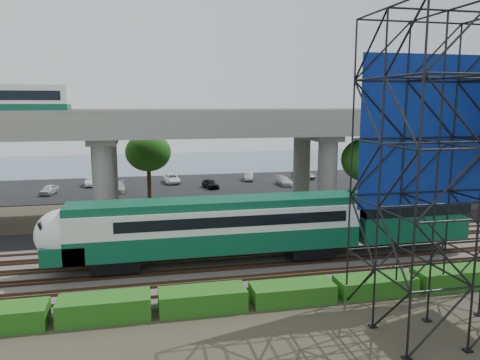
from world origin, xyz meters
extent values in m
plane|color=#474233|center=(0.00, 0.00, 0.00)|extent=(140.00, 140.00, 0.00)
cube|color=slate|center=(0.00, 2.00, 0.10)|extent=(90.00, 12.00, 0.20)
cube|color=black|center=(0.00, 10.50, 0.04)|extent=(90.00, 5.00, 0.08)
cube|color=black|center=(0.00, 34.00, 0.04)|extent=(90.00, 18.00, 0.08)
cube|color=#43616E|center=(0.00, 56.00, 0.01)|extent=(140.00, 40.00, 0.03)
cube|color=#472D1E|center=(0.00, -2.72, 0.28)|extent=(90.00, 0.08, 0.16)
cube|color=#472D1E|center=(0.00, -1.28, 0.28)|extent=(90.00, 0.08, 0.16)
cube|color=#472D1E|center=(0.00, -0.72, 0.28)|extent=(90.00, 0.08, 0.16)
cube|color=#472D1E|center=(0.00, 0.72, 0.28)|extent=(90.00, 0.08, 0.16)
cube|color=#472D1E|center=(0.00, 1.28, 0.28)|extent=(90.00, 0.08, 0.16)
cube|color=#472D1E|center=(0.00, 2.72, 0.28)|extent=(90.00, 0.08, 0.16)
cube|color=#472D1E|center=(0.00, 3.28, 0.28)|extent=(90.00, 0.08, 0.16)
cube|color=#472D1E|center=(0.00, 4.72, 0.28)|extent=(90.00, 0.08, 0.16)
cube|color=#472D1E|center=(0.00, 5.28, 0.28)|extent=(90.00, 0.08, 0.16)
cube|color=#472D1E|center=(0.00, 6.72, 0.28)|extent=(90.00, 0.08, 0.16)
cube|color=black|center=(-8.68, 2.00, 0.81)|extent=(3.00, 2.20, 0.90)
cube|color=black|center=(4.32, 2.00, 0.81)|extent=(3.00, 2.20, 0.90)
cube|color=#0B4D33|center=(-2.18, 2.00, 1.96)|extent=(19.00, 3.00, 1.40)
cube|color=silver|center=(-2.18, 2.00, 3.41)|extent=(19.00, 3.00, 1.50)
cube|color=#0B4D33|center=(-2.18, 2.00, 4.41)|extent=(19.00, 2.60, 0.50)
cube|color=black|center=(-1.18, 2.00, 3.46)|extent=(15.00, 3.06, 0.70)
ellipsoid|color=silver|center=(-11.68, 2.00, 2.86)|extent=(3.60, 3.00, 3.20)
cube|color=#0B4D33|center=(-11.68, 2.00, 1.81)|extent=(2.60, 3.00, 1.10)
cube|color=black|center=(-12.78, 2.00, 3.36)|extent=(0.48, 2.00, 1.09)
cube|color=#0B4D33|center=(11.82, 2.00, 2.96)|extent=(8.00, 3.00, 3.40)
cube|color=#9E9B93|center=(0.00, 16.00, 8.60)|extent=(80.00, 12.00, 1.20)
cube|color=#9E9B93|center=(0.00, 10.25, 9.75)|extent=(80.00, 0.50, 1.10)
cube|color=#9E9B93|center=(0.00, 21.75, 9.75)|extent=(80.00, 0.50, 1.10)
cylinder|color=#9E9B93|center=(-10.00, 12.50, 4.00)|extent=(1.80, 1.80, 8.00)
cylinder|color=#9E9B93|center=(-10.00, 19.50, 4.00)|extent=(1.80, 1.80, 8.00)
cube|color=#9E9B93|center=(-10.00, 16.00, 7.70)|extent=(2.40, 9.00, 0.60)
cylinder|color=#9E9B93|center=(10.00, 12.50, 4.00)|extent=(1.80, 1.80, 8.00)
cylinder|color=#9E9B93|center=(10.00, 19.50, 4.00)|extent=(1.80, 1.80, 8.00)
cube|color=#9E9B93|center=(10.00, 16.00, 7.70)|extent=(2.40, 9.00, 0.60)
cylinder|color=#9E9B93|center=(28.00, 19.50, 4.00)|extent=(1.80, 1.80, 8.00)
cube|color=#9E9B93|center=(28.00, 16.00, 7.70)|extent=(2.40, 9.00, 0.60)
cube|color=navy|center=(8.39, -4.95, 9.30)|extent=(8.10, 0.08, 8.25)
cube|color=black|center=(8.39, -8.00, 0.04)|extent=(9.36, 6.36, 0.08)
cube|color=#175513|center=(-9.00, -4.30, 0.60)|extent=(4.60, 1.80, 1.20)
cube|color=#175513|center=(-4.00, -4.30, 0.58)|extent=(4.60, 1.80, 1.15)
cube|color=#175513|center=(1.00, -4.30, 0.52)|extent=(4.60, 1.80, 1.03)
cube|color=#175513|center=(6.00, -4.30, 0.51)|extent=(4.60, 1.80, 1.01)
cube|color=#175513|center=(11.00, -4.30, 0.56)|extent=(4.60, 1.80, 1.12)
cylinder|color=#382314|center=(14.00, 12.50, 2.40)|extent=(0.44, 0.44, 4.80)
ellipsoid|color=#175513|center=(14.00, 12.50, 5.60)|extent=(4.94, 4.94, 4.18)
cylinder|color=#382314|center=(-6.00, 24.00, 2.40)|extent=(0.44, 0.44, 4.80)
ellipsoid|color=#175513|center=(-6.00, 24.00, 5.60)|extent=(4.94, 4.94, 4.18)
imported|color=black|center=(-3.05, 10.76, 0.70)|extent=(4.59, 2.37, 1.24)
imported|color=silver|center=(-17.66, 31.00, 0.65)|extent=(2.08, 3.55, 1.13)
imported|color=#AEB1B6|center=(-13.32, 36.00, 0.69)|extent=(1.37, 3.72, 1.22)
imported|color=#B0B4B8|center=(-9.59, 31.00, 0.64)|extent=(1.72, 3.93, 1.13)
imported|color=white|center=(-2.74, 36.00, 0.68)|extent=(2.25, 4.43, 1.20)
imported|color=black|center=(1.86, 31.00, 0.66)|extent=(2.10, 3.64, 1.17)
imported|color=#9DA0A5|center=(8.12, 36.00, 0.66)|extent=(1.95, 3.68, 1.15)
imported|color=silver|center=(11.80, 31.00, 0.63)|extent=(1.75, 3.86, 1.10)
imported|color=gray|center=(16.37, 36.00, 0.67)|extent=(2.87, 4.58, 1.18)
camera|label=1|loc=(-7.05, -27.59, 10.84)|focal=35.00mm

